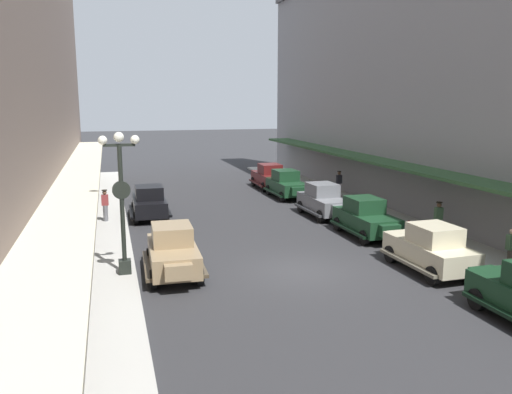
# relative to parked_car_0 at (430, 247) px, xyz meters

# --- Properties ---
(ground_plane) EXTENTS (200.00, 200.00, 0.00)m
(ground_plane) POSITION_rel_parked_car_0_xyz_m (-4.74, 1.37, -0.94)
(ground_plane) COLOR #2D2D30
(sidewalk_left) EXTENTS (3.00, 60.00, 0.15)m
(sidewalk_left) POSITION_rel_parked_car_0_xyz_m (-12.24, 1.37, -0.87)
(sidewalk_left) COLOR #B7B5AD
(sidewalk_left) RESTS_ON ground
(sidewalk_right) EXTENTS (3.00, 60.00, 0.15)m
(sidewalk_right) POSITION_rel_parked_car_0_xyz_m (2.76, 1.37, -0.87)
(sidewalk_right) COLOR #B7B5AD
(sidewalk_right) RESTS_ON ground
(parked_car_0) EXTENTS (2.22, 4.29, 1.84)m
(parked_car_0) POSITION_rel_parked_car_0_xyz_m (0.00, 0.00, 0.00)
(parked_car_0) COLOR beige
(parked_car_0) RESTS_ON ground
(parked_car_1) EXTENTS (2.20, 4.28, 1.84)m
(parked_car_1) POSITION_rel_parked_car_0_xyz_m (-0.15, 15.97, 0.00)
(parked_car_1) COLOR #193D23
(parked_car_1) RESTS_ON ground
(parked_car_2) EXTENTS (2.26, 4.30, 1.84)m
(parked_car_2) POSITION_rel_parked_car_0_xyz_m (-9.40, 2.32, 0.00)
(parked_car_2) COLOR #997F5B
(parked_car_2) RESTS_ON ground
(parked_car_4) EXTENTS (2.22, 4.29, 1.84)m
(parked_car_4) POSITION_rel_parked_car_0_xyz_m (-0.05, 9.96, 0.00)
(parked_car_4) COLOR slate
(parked_car_4) RESTS_ON ground
(parked_car_5) EXTENTS (2.17, 4.27, 1.84)m
(parked_car_5) POSITION_rel_parked_car_0_xyz_m (0.15, 5.38, 0.00)
(parked_car_5) COLOR #193D23
(parked_car_5) RESTS_ON ground
(parked_car_6) EXTENTS (2.19, 4.28, 1.84)m
(parked_car_6) POSITION_rel_parked_car_0_xyz_m (-9.49, 12.13, 0.00)
(parked_car_6) COLOR black
(parked_car_6) RESTS_ON ground
(parked_car_7) EXTENTS (2.16, 4.27, 1.84)m
(parked_car_7) POSITION_rel_parked_car_0_xyz_m (-0.15, 19.88, 0.00)
(parked_car_7) COLOR #591919
(parked_car_7) RESTS_ON ground
(lamp_post_with_clock) EXTENTS (1.42, 0.44, 5.16)m
(lamp_post_with_clock) POSITION_rel_parked_car_0_xyz_m (-11.14, 2.49, 2.04)
(lamp_post_with_clock) COLOR black
(lamp_post_with_clock) RESTS_ON sidewalk_left
(fire_hydrant) EXTENTS (0.24, 0.24, 0.82)m
(fire_hydrant) POSITION_rel_parked_car_0_xyz_m (1.61, 4.01, -0.38)
(fire_hydrant) COLOR #B21E19
(fire_hydrant) RESTS_ON sidewalk_right
(pedestrian_0) EXTENTS (0.36, 0.28, 1.67)m
(pedestrian_0) POSITION_rel_parked_car_0_xyz_m (2.97, 3.74, 0.07)
(pedestrian_0) COLOR #2D2D33
(pedestrian_0) RESTS_ON sidewalk_right
(pedestrian_1) EXTENTS (0.36, 0.28, 1.67)m
(pedestrian_1) POSITION_rel_parked_car_0_xyz_m (-11.82, 11.43, 0.07)
(pedestrian_1) COLOR slate
(pedestrian_1) RESTS_ON sidewalk_left
(pedestrian_2) EXTENTS (0.36, 0.24, 1.64)m
(pedestrian_2) POSITION_rel_parked_car_0_xyz_m (2.55, -1.26, 0.05)
(pedestrian_2) COLOR #4C4238
(pedestrian_2) RESTS_ON sidewalk_right
(pedestrian_3) EXTENTS (0.36, 0.28, 1.67)m
(pedestrian_3) POSITION_rel_parked_car_0_xyz_m (-13.22, 19.88, 0.07)
(pedestrian_3) COLOR slate
(pedestrian_3) RESTS_ON sidewalk_left
(pedestrian_4) EXTENTS (0.36, 0.28, 1.67)m
(pedestrian_4) POSITION_rel_parked_car_0_xyz_m (3.14, 14.82, 0.07)
(pedestrian_4) COLOR slate
(pedestrian_4) RESTS_ON sidewalk_right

